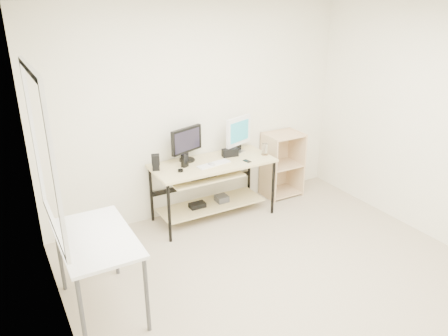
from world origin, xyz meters
TOP-DOWN VIEW (x-y plane):
  - room at (-0.14, 0.04)m, footprint 4.01×4.01m
  - desk at (-0.03, 1.66)m, footprint 1.50×0.65m
  - side_table at (-1.68, 0.60)m, footprint 0.60×1.00m
  - shelf_unit at (1.15, 1.82)m, footprint 0.50×0.40m
  - black_monitor at (-0.25, 1.85)m, footprint 0.45×0.20m
  - white_imac at (0.46, 1.81)m, footprint 0.42×0.19m
  - keyboard at (-0.03, 1.57)m, footprint 0.44×0.18m
  - mouse at (-0.07, 1.55)m, footprint 0.09×0.12m
  - center_speaker at (0.28, 1.73)m, footprint 0.21×0.12m
  - speaker_left at (-0.69, 1.75)m, footprint 0.12×0.12m
  - speaker_right at (0.47, 1.87)m, footprint 0.11×0.11m
  - audio_controller at (-0.36, 1.68)m, footprint 0.09×0.08m
  - volume_puck at (-0.47, 1.57)m, footprint 0.08×0.08m
  - smartphone at (0.37, 1.47)m, footprint 0.08×0.11m
  - coaster at (0.69, 1.56)m, footprint 0.11×0.11m
  - drinking_glass at (0.69, 1.56)m, footprint 0.08×0.08m

SIDE VIEW (x-z plane):
  - shelf_unit at x=1.15m, z-range 0.00..0.90m
  - desk at x=-0.03m, z-range 0.16..0.91m
  - side_table at x=-1.68m, z-range 0.30..1.05m
  - coaster at x=0.69m, z-range 0.75..0.76m
  - smartphone at x=0.37m, z-range 0.75..0.76m
  - keyboard at x=-0.03m, z-range 0.75..0.76m
  - volume_puck at x=-0.47m, z-range 0.75..0.78m
  - mouse at x=-0.07m, z-range 0.75..0.79m
  - center_speaker at x=0.28m, z-range 0.75..0.85m
  - speaker_right at x=0.47m, z-range 0.75..0.86m
  - drinking_glass at x=0.69m, z-range 0.76..0.90m
  - audio_controller at x=-0.36m, z-range 0.75..0.91m
  - speaker_left at x=-0.69m, z-range 0.75..0.94m
  - black_monitor at x=-0.25m, z-range 0.78..1.20m
  - white_imac at x=0.46m, z-range 0.79..1.25m
  - room at x=-0.14m, z-range 0.01..2.63m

